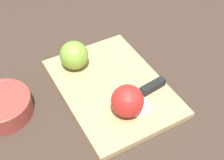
% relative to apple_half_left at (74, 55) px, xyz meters
% --- Properties ---
extents(ground_plane, '(4.00, 4.00, 0.00)m').
position_rel_apple_half_left_xyz_m(ground_plane, '(0.11, 0.07, -0.06)').
color(ground_plane, '#38281E').
extents(cutting_board, '(0.42, 0.32, 0.02)m').
position_rel_apple_half_left_xyz_m(cutting_board, '(0.11, 0.07, -0.05)').
color(cutting_board, tan).
rests_on(cutting_board, ground_plane).
extents(apple_half_left, '(0.08, 0.08, 0.08)m').
position_rel_apple_half_left_xyz_m(apple_half_left, '(0.00, 0.00, 0.00)').
color(apple_half_left, olive).
rests_on(apple_half_left, cutting_board).
extents(apple_half_right, '(0.08, 0.08, 0.08)m').
position_rel_apple_half_left_xyz_m(apple_half_right, '(0.22, 0.07, 0.00)').
color(apple_half_right, red).
rests_on(apple_half_right, cutting_board).
extents(knife, '(0.06, 0.16, 0.02)m').
position_rel_apple_half_left_xyz_m(knife, '(0.17, 0.16, -0.03)').
color(knife, silver).
rests_on(knife, cutting_board).
extents(apple_slice, '(0.07, 0.07, 0.01)m').
position_rel_apple_half_left_xyz_m(apple_slice, '(0.21, 0.11, -0.04)').
color(apple_slice, '#EFE5C6').
rests_on(apple_slice, cutting_board).
extents(bowl, '(0.15, 0.15, 0.05)m').
position_rel_apple_half_left_xyz_m(bowl, '(0.09, -0.22, -0.03)').
color(bowl, '#99382D').
rests_on(bowl, ground_plane).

